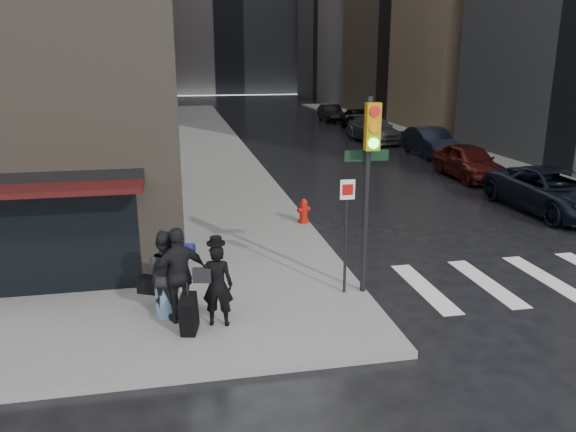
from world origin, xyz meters
name	(u,v)px	position (x,y,z in m)	size (l,w,h in m)	color
ground	(288,320)	(0.00, 0.00, 0.00)	(140.00, 140.00, 0.00)	black
sidewalk_left	(208,138)	(0.00, 27.00, 0.07)	(4.00, 50.00, 0.15)	slate
sidewalk_right	(400,133)	(13.50, 27.00, 0.07)	(3.00, 50.00, 0.15)	slate
crosswalk	(574,275)	(7.50, 1.00, 0.00)	(8.50, 3.00, 0.01)	silver
man_overcoat	(211,290)	(-1.56, -0.28, 0.93)	(1.13, 0.88, 1.86)	black
man_jeans	(165,273)	(-2.43, 0.43, 1.06)	(1.24, 1.10, 1.82)	black
man_greycoat	(180,275)	(-2.14, 0.13, 1.12)	(1.23, 0.83, 1.94)	black
traffic_light	(367,171)	(1.86, 0.71, 2.94)	(1.08, 0.48, 4.33)	black
fire_hydrant	(304,212)	(1.80, 6.38, 0.50)	(0.45, 0.34, 0.78)	#AC150A
parked_car_0	(553,191)	(10.72, 6.41, 0.76)	(2.52, 5.47, 1.52)	black
parked_car_1	(469,161)	(10.69, 12.23, 0.77)	(1.82, 4.52, 1.54)	#40100C
parked_car_2	(430,142)	(11.56, 18.06, 0.77)	(1.63, 4.68, 1.54)	black
parked_car_3	(374,130)	(10.40, 23.89, 0.77)	(2.16, 5.31, 1.54)	#45444A
parked_car_4	(359,119)	(11.34, 29.71, 0.80)	(1.88, 4.68, 1.60)	black
parked_car_5	(331,113)	(10.82, 35.54, 0.70)	(1.48, 4.24, 1.40)	black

